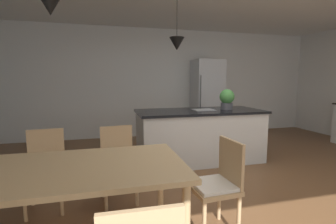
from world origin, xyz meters
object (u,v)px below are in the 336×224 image
object	(u,v)px
dining_table	(73,175)
chair_far_right	(118,161)
chair_far_left	(45,167)
kitchen_island	(199,135)
refrigerator	(207,98)
chair_kitchen_end	(218,183)
potted_plant_on_island	(227,99)

from	to	relation	value
dining_table	chair_far_right	world-z (taller)	chair_far_right
chair_far_left	kitchen_island	distance (m)	2.51
kitchen_island	dining_table	bearing A→B (deg)	-133.22
dining_table	kitchen_island	distance (m)	2.72
dining_table	chair_far_right	xyz separation A→B (m)	(0.39, 0.86, -0.20)
kitchen_island	refrigerator	bearing A→B (deg)	62.91
chair_far_left	refrigerator	xyz separation A→B (m)	(3.20, 2.96, 0.49)
chair_kitchen_end	chair_far_left	size ratio (longest dim) A/B	1.00
chair_kitchen_end	kitchen_island	distance (m)	2.07
dining_table	potted_plant_on_island	size ratio (longest dim) A/B	4.85
kitchen_island	potted_plant_on_island	size ratio (longest dim) A/B	6.07
chair_kitchen_end	potted_plant_on_island	distance (m)	2.35
chair_kitchen_end	chair_far_left	distance (m)	1.85
chair_kitchen_end	potted_plant_on_island	world-z (taller)	potted_plant_on_island
chair_far_left	potted_plant_on_island	size ratio (longest dim) A/B	2.42
dining_table	refrigerator	xyz separation A→B (m)	(2.80, 3.82, 0.29)
chair_kitchen_end	potted_plant_on_island	bearing A→B (deg)	60.27
chair_far_left	potted_plant_on_island	bearing A→B (deg)	21.95
dining_table	kitchen_island	world-z (taller)	kitchen_island
kitchen_island	potted_plant_on_island	xyz separation A→B (m)	(0.51, 0.00, 0.63)
chair_far_left	potted_plant_on_island	world-z (taller)	potted_plant_on_island
dining_table	potted_plant_on_island	distance (m)	3.11
potted_plant_on_island	refrigerator	bearing A→B (deg)	76.82
refrigerator	chair_far_left	bearing A→B (deg)	-137.20
dining_table	refrigerator	world-z (taller)	refrigerator
dining_table	kitchen_island	bearing A→B (deg)	46.78
chair_far_left	potted_plant_on_island	xyz separation A→B (m)	(2.76, 1.11, 0.62)
chair_far_right	refrigerator	world-z (taller)	refrigerator
chair_far_right	potted_plant_on_island	bearing A→B (deg)	29.37
dining_table	refrigerator	size ratio (longest dim) A/B	0.90
refrigerator	potted_plant_on_island	world-z (taller)	refrigerator
dining_table	potted_plant_on_island	bearing A→B (deg)	39.82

